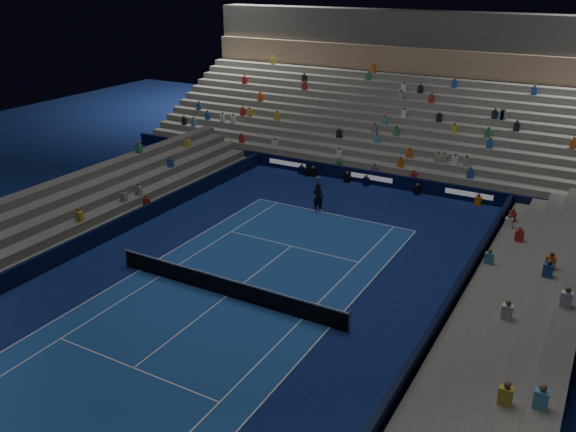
# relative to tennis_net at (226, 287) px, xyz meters

# --- Properties ---
(ground) EXTENTS (90.00, 90.00, 0.00)m
(ground) POSITION_rel_tennis_net_xyz_m (0.00, 0.00, -0.50)
(ground) COLOR #0D1B52
(ground) RESTS_ON ground
(court_surface) EXTENTS (10.97, 23.77, 0.01)m
(court_surface) POSITION_rel_tennis_net_xyz_m (0.00, 0.00, -0.50)
(court_surface) COLOR #1A4490
(court_surface) RESTS_ON ground
(sponsor_barrier_far) EXTENTS (44.00, 0.25, 1.00)m
(sponsor_barrier_far) POSITION_rel_tennis_net_xyz_m (0.00, 18.50, -0.00)
(sponsor_barrier_far) COLOR black
(sponsor_barrier_far) RESTS_ON ground
(sponsor_barrier_east) EXTENTS (0.25, 37.00, 1.00)m
(sponsor_barrier_east) POSITION_rel_tennis_net_xyz_m (9.70, 0.00, -0.00)
(sponsor_barrier_east) COLOR black
(sponsor_barrier_east) RESTS_ON ground
(sponsor_barrier_west) EXTENTS (0.25, 37.00, 1.00)m
(sponsor_barrier_west) POSITION_rel_tennis_net_xyz_m (-9.70, 0.00, -0.00)
(sponsor_barrier_west) COLOR black
(sponsor_barrier_west) RESTS_ON ground
(grandstand_main) EXTENTS (44.00, 15.20, 11.20)m
(grandstand_main) POSITION_rel_tennis_net_xyz_m (0.00, 27.90, 2.87)
(grandstand_main) COLOR slate
(grandstand_main) RESTS_ON ground
(grandstand_east) EXTENTS (5.00, 37.00, 2.50)m
(grandstand_east) POSITION_rel_tennis_net_xyz_m (13.17, 0.00, 0.41)
(grandstand_east) COLOR #60605C
(grandstand_east) RESTS_ON ground
(grandstand_west) EXTENTS (5.00, 37.00, 2.50)m
(grandstand_west) POSITION_rel_tennis_net_xyz_m (-13.17, 0.00, 0.41)
(grandstand_west) COLOR #5E5E59
(grandstand_west) RESTS_ON ground
(tennis_net) EXTENTS (12.90, 0.10, 1.10)m
(tennis_net) POSITION_rel_tennis_net_xyz_m (0.00, 0.00, 0.00)
(tennis_net) COLOR #B2B2B7
(tennis_net) RESTS_ON ground
(tennis_player) EXTENTS (0.74, 0.50, 1.97)m
(tennis_player) POSITION_rel_tennis_net_xyz_m (-1.04, 11.78, 0.48)
(tennis_player) COLOR black
(tennis_player) RESTS_ON ground
(broadcast_camera) EXTENTS (0.58, 0.97, 0.60)m
(broadcast_camera) POSITION_rel_tennis_net_xyz_m (-4.97, 18.01, -0.19)
(broadcast_camera) COLOR black
(broadcast_camera) RESTS_ON ground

